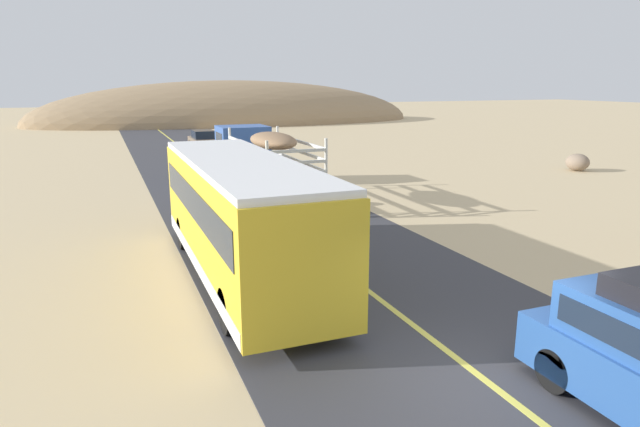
{
  "coord_description": "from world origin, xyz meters",
  "views": [
    {
      "loc": [
        -5.98,
        -6.97,
        5.18
      ],
      "look_at": [
        0.0,
        8.04,
        1.29
      ],
      "focal_mm": 30.94,
      "sensor_mm": 36.0,
      "label": 1
    }
  ],
  "objects_px": {
    "car_far": "(204,141)",
    "boulder_near_shoulder": "(578,162)",
    "livestock_truck": "(254,153)",
    "bus": "(241,215)"
  },
  "relations": [
    {
      "from": "livestock_truck",
      "to": "car_far",
      "type": "distance_m",
      "value": 17.08
    },
    {
      "from": "livestock_truck",
      "to": "boulder_near_shoulder",
      "type": "xyz_separation_m",
      "value": [
        19.25,
        -1.67,
        -1.28
      ]
    },
    {
      "from": "livestock_truck",
      "to": "car_far",
      "type": "relative_size",
      "value": 2.2
    },
    {
      "from": "car_far",
      "to": "boulder_near_shoulder",
      "type": "distance_m",
      "value": 26.46
    },
    {
      "from": "bus",
      "to": "boulder_near_shoulder",
      "type": "relative_size",
      "value": 7.12
    },
    {
      "from": "livestock_truck",
      "to": "car_far",
      "type": "height_order",
      "value": "livestock_truck"
    },
    {
      "from": "livestock_truck",
      "to": "bus",
      "type": "bearing_deg",
      "value": -106.55
    },
    {
      "from": "boulder_near_shoulder",
      "to": "livestock_truck",
      "type": "bearing_deg",
      "value": 175.05
    },
    {
      "from": "car_far",
      "to": "boulder_near_shoulder",
      "type": "height_order",
      "value": "car_far"
    },
    {
      "from": "car_far",
      "to": "livestock_truck",
      "type": "bearing_deg",
      "value": -91.81
    }
  ]
}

